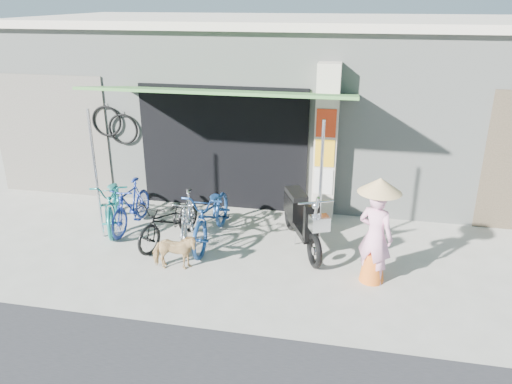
% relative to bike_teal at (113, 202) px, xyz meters
% --- Properties ---
extents(ground, '(80.00, 80.00, 0.00)m').
position_rel_bike_teal_xyz_m(ground, '(3.00, -1.25, -0.49)').
color(ground, '#AEAA9D').
rests_on(ground, ground).
extents(bicycle_shop, '(12.30, 5.30, 3.66)m').
position_rel_bike_teal_xyz_m(bicycle_shop, '(2.99, 3.84, 1.35)').
color(bicycle_shop, gray).
rests_on(bicycle_shop, ground).
extents(shop_pillar, '(0.42, 0.44, 3.00)m').
position_rel_bike_teal_xyz_m(shop_pillar, '(3.85, 1.19, 1.01)').
color(shop_pillar, beige).
rests_on(shop_pillar, ground).
extents(awning, '(4.60, 1.88, 2.72)m').
position_rel_bike_teal_xyz_m(awning, '(2.09, 0.37, 2.03)').
color(awning, '#3B7133').
rests_on(awning, ground).
extents(neighbour_left, '(2.60, 0.06, 2.60)m').
position_rel_bike_teal_xyz_m(neighbour_left, '(-2.00, 1.34, 0.81)').
color(neighbour_left, '#6B665B').
rests_on(neighbour_left, ground).
extents(bike_teal, '(1.28, 1.95, 0.97)m').
position_rel_bike_teal_xyz_m(bike_teal, '(0.00, 0.00, 0.00)').
color(bike_teal, '#1A7571').
rests_on(bike_teal, ground).
extents(bike_blue, '(0.49, 1.53, 0.91)m').
position_rel_bike_teal_xyz_m(bike_blue, '(0.37, -0.04, -0.03)').
color(bike_blue, navy).
rests_on(bike_blue, ground).
extents(bike_black, '(1.04, 1.70, 0.85)m').
position_rel_bike_teal_xyz_m(bike_black, '(1.29, -0.46, -0.06)').
color(bike_black, black).
rests_on(bike_black, ground).
extents(bike_silver, '(0.68, 1.54, 0.89)m').
position_rel_bike_teal_xyz_m(bike_silver, '(1.58, -0.34, -0.04)').
color(bike_silver, '#B7B8BC').
rests_on(bike_silver, ground).
extents(bike_navy, '(0.71, 1.98, 1.04)m').
position_rel_bike_teal_xyz_m(bike_navy, '(2.01, -0.28, 0.03)').
color(bike_navy, navy).
rests_on(bike_navy, ground).
extents(street_dog, '(0.79, 0.45, 0.63)m').
position_rel_bike_teal_xyz_m(street_dog, '(1.69, -1.35, -0.17)').
color(street_dog, '#A48057').
rests_on(street_dog, ground).
extents(moped, '(0.99, 1.91, 1.14)m').
position_rel_bike_teal_xyz_m(moped, '(3.57, -0.13, 0.03)').
color(moped, black).
rests_on(moped, ground).
extents(nun, '(0.65, 0.64, 1.68)m').
position_rel_bike_teal_xyz_m(nun, '(4.78, -1.06, 0.35)').
color(nun, pink).
rests_on(nun, ground).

